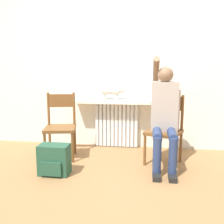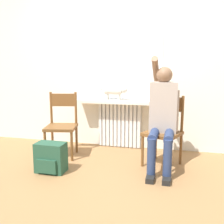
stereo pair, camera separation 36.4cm
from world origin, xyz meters
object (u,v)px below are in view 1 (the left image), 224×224
at_px(cat, 113,91).
at_px(chair_left, 60,125).
at_px(person, 165,113).
at_px(backpack, 54,160).
at_px(chair_right, 165,129).

bearing_deg(cat, chair_left, -143.05).
xyz_separation_m(person, cat, (-0.75, 0.63, 0.21)).
bearing_deg(backpack, chair_right, 24.36).
bearing_deg(backpack, chair_left, 101.65).
xyz_separation_m(chair_left, backpack, (0.12, -0.60, -0.28)).
bearing_deg(chair_right, chair_left, -157.93).
height_order(chair_right, cat, cat).
xyz_separation_m(chair_left, person, (1.42, -0.12, 0.24)).
relative_size(chair_left, cat, 1.87).
xyz_separation_m(chair_right, backpack, (-1.32, -0.60, -0.28)).
bearing_deg(chair_right, person, -75.37).
height_order(chair_left, cat, cat).
height_order(chair_left, backpack, chair_left).
bearing_deg(person, cat, 140.32).
bearing_deg(chair_right, backpack, -133.47).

